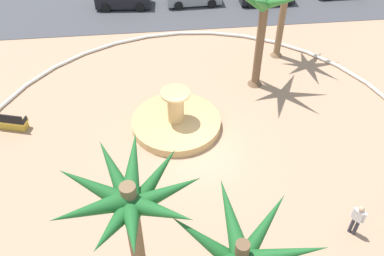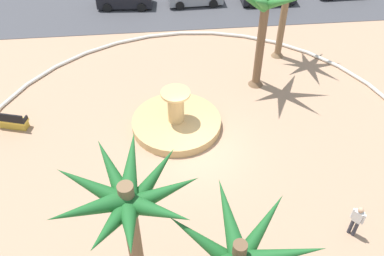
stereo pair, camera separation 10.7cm
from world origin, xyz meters
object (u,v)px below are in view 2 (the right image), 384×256
at_px(person_cyclist_photo, 357,220).
at_px(fountain, 176,122).
at_px(bench_north, 12,122).
at_px(palm_tree_by_curb, 129,212).
at_px(palm_tree_near_fountain, 265,8).

bearing_deg(person_cyclist_photo, fountain, 132.40).
xyz_separation_m(fountain, person_cyclist_photo, (6.41, -7.02, 0.61)).
relative_size(fountain, bench_north, 2.67).
relative_size(fountain, palm_tree_by_curb, 0.68).
height_order(fountain, person_cyclist_photo, fountain).
relative_size(bench_north, person_cyclist_photo, 1.02).
xyz_separation_m(palm_tree_near_fountain, palm_tree_by_curb, (-6.54, -12.17, 0.61)).
height_order(palm_tree_by_curb, person_cyclist_photo, palm_tree_by_curb).
bearing_deg(bench_north, palm_tree_by_curb, -56.71).
xyz_separation_m(fountain, palm_tree_by_curb, (-1.77, -9.04, 4.98)).
height_order(fountain, palm_tree_by_curb, palm_tree_by_curb).
distance_m(palm_tree_by_curb, bench_north, 12.75).
bearing_deg(fountain, person_cyclist_photo, -47.60).
relative_size(fountain, person_cyclist_photo, 2.73).
height_order(bench_north, person_cyclist_photo, person_cyclist_photo).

